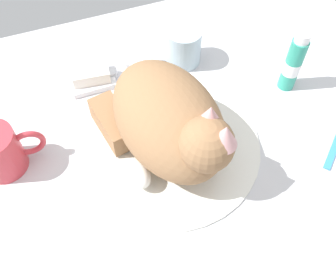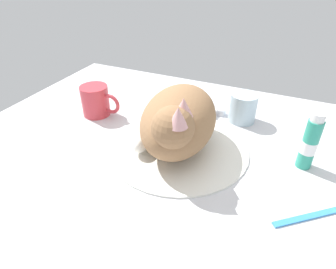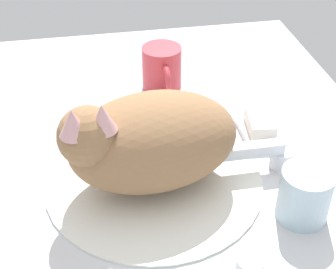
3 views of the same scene
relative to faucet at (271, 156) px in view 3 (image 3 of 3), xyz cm
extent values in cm
cube|color=silver|center=(0.00, -18.80, -3.84)|extent=(110.00, 82.50, 3.00)
cylinder|color=silver|center=(0.00, -18.80, -1.90)|extent=(33.69, 33.69, 0.88)
cylinder|color=silver|center=(0.00, 1.81, -0.76)|extent=(3.60, 3.60, 3.16)
cube|color=silver|center=(0.00, -3.15, 1.81)|extent=(2.00, 9.92, 2.00)
cylinder|color=silver|center=(-4.92, 1.81, -1.44)|extent=(2.80, 2.80, 1.80)
cylinder|color=silver|center=(4.92, 1.81, -1.44)|extent=(2.80, 2.80, 1.80)
ellipsoid|color=#936B47|center=(0.00, -18.80, 5.64)|extent=(19.65, 27.41, 14.19)
sphere|color=#936B47|center=(2.45, -28.13, 9.54)|extent=(9.67, 9.67, 8.64)
ellipsoid|color=white|center=(2.23, -26.42, 7.41)|extent=(5.43, 6.18, 4.75)
cone|color=#DB9E9E|center=(3.70, -26.01, 13.21)|extent=(4.35, 4.35, 3.89)
cone|color=#DB9E9E|center=(4.19, -29.87, 13.21)|extent=(4.35, 4.35, 3.89)
cube|color=#936B47|center=(-8.28, -12.79, 0.90)|extent=(6.55, 11.57, 4.73)
ellipsoid|color=white|center=(-7.23, -24.23, 0.67)|extent=(4.28, 6.01, 4.25)
cylinder|color=#C63842|center=(-28.17, -12.68, 1.99)|extent=(7.78, 7.78, 8.67)
torus|color=#C63842|center=(-23.08, -12.68, 1.99)|extent=(5.85, 1.00, 5.85)
cylinder|color=silver|center=(11.00, 0.83, 1.63)|extent=(7.35, 7.35, 7.96)
cube|color=white|center=(-9.00, 1.33, -1.74)|extent=(9.00, 6.40, 1.20)
cube|color=white|center=(-9.00, 1.33, 0.15)|extent=(7.88, 5.22, 2.58)
cylinder|color=white|center=(27.96, -13.51, 10.19)|extent=(2.79, 2.79, 1.80)
camera|label=1|loc=(-13.65, -54.83, 55.00)|focal=40.25mm
camera|label=2|loc=(21.18, -72.13, 39.33)|focal=31.14mm
camera|label=3|loc=(58.63, -27.47, 50.49)|focal=54.05mm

